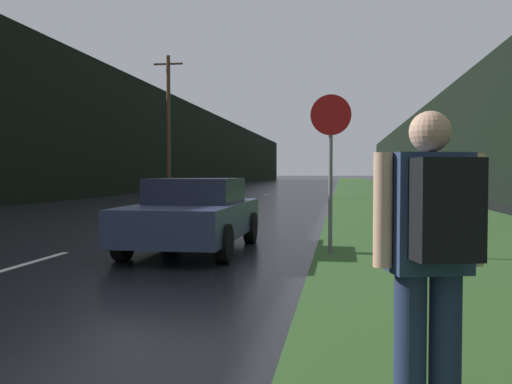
{
  "coord_description": "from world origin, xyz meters",
  "views": [
    {
      "loc": [
        4.84,
        -0.19,
        1.41
      ],
      "look_at": [
        2.48,
        14.77,
        0.88
      ],
      "focal_mm": 38.0,
      "sensor_mm": 36.0,
      "label": 1
    }
  ],
  "objects": [
    {
      "name": "lane_stripe_d",
      "position": [
        0.0,
        21.25,
        0.0
      ],
      "size": [
        0.12,
        3.0,
        0.01
      ],
      "primitive_type": "cube",
      "color": "silver",
      "rests_on": "ground_plane"
    },
    {
      "name": "stop_sign",
      "position": [
        4.66,
        9.36,
        1.73
      ],
      "size": [
        0.71,
        0.07,
        2.78
      ],
      "color": "slate",
      "rests_on": "ground_plane"
    },
    {
      "name": "utility_pole_far",
      "position": [
        -5.48,
        31.38,
        4.37
      ],
      "size": [
        1.8,
        0.24,
        8.48
      ],
      "color": "#4C3823",
      "rests_on": "ground_plane"
    },
    {
      "name": "car_passing_near",
      "position": [
        2.19,
        9.36,
        0.67
      ],
      "size": [
        1.87,
        4.04,
        1.32
      ],
      "rotation": [
        0.0,
        0.0,
        3.14
      ],
      "color": "#2D3856",
      "rests_on": "ground_plane"
    },
    {
      "name": "grass_verge",
      "position": [
        7.39,
        40.0,
        0.01
      ],
      "size": [
        6.0,
        240.0,
        0.02
      ],
      "primitive_type": "cube",
      "color": "#2D5123",
      "rests_on": "ground_plane"
    },
    {
      "name": "treeline_near_side",
      "position": [
        13.39,
        50.0,
        3.81
      ],
      "size": [
        2.0,
        140.0,
        7.62
      ],
      "primitive_type": "cube",
      "color": "black",
      "rests_on": "ground_plane"
    },
    {
      "name": "hitchhiker_with_backpack",
      "position": [
        5.31,
        2.74,
        1.0
      ],
      "size": [
        0.59,
        0.49,
        1.74
      ],
      "rotation": [
        0.0,
        0.0,
        0.26
      ],
      "color": "#1E2847",
      "rests_on": "ground_plane"
    },
    {
      "name": "treeline_far_side",
      "position": [
        -10.39,
        50.0,
        4.06
      ],
      "size": [
        2.0,
        140.0,
        8.13
      ],
      "primitive_type": "cube",
      "color": "black",
      "rests_on": "ground_plane"
    },
    {
      "name": "lane_stripe_c",
      "position": [
        0.0,
        14.25,
        0.0
      ],
      "size": [
        0.12,
        3.0,
        0.01
      ],
      "primitive_type": "cube",
      "color": "silver",
      "rests_on": "ground_plane"
    },
    {
      "name": "lane_stripe_e",
      "position": [
        0.0,
        28.25,
        0.0
      ],
      "size": [
        0.12,
        3.0,
        0.01
      ],
      "primitive_type": "cube",
      "color": "silver",
      "rests_on": "ground_plane"
    },
    {
      "name": "lane_stripe_b",
      "position": [
        0.0,
        7.25,
        0.0
      ],
      "size": [
        0.12,
        3.0,
        0.01
      ],
      "primitive_type": "cube",
      "color": "silver",
      "rests_on": "ground_plane"
    },
    {
      "name": "lane_stripe_f",
      "position": [
        0.0,
        35.25,
        0.0
      ],
      "size": [
        0.12,
        3.0,
        0.01
      ],
      "primitive_type": "cube",
      "color": "silver",
      "rests_on": "ground_plane"
    }
  ]
}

